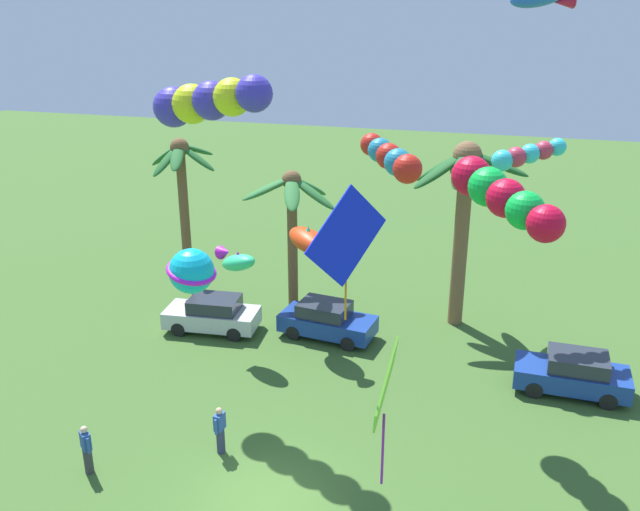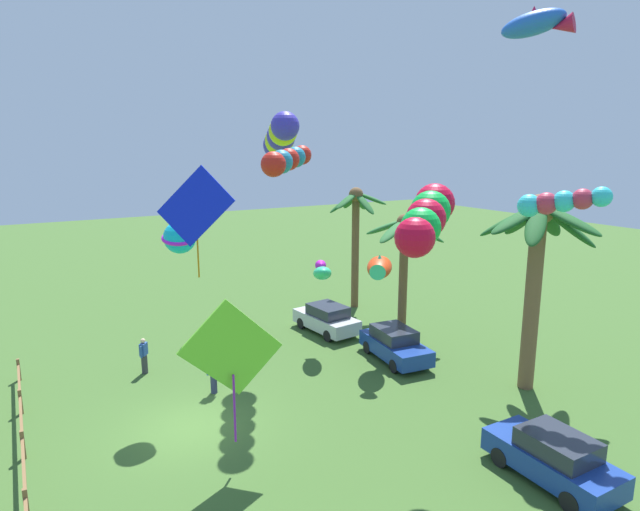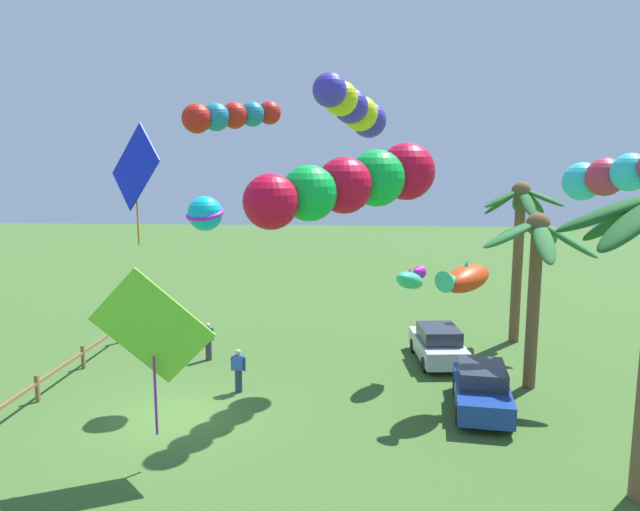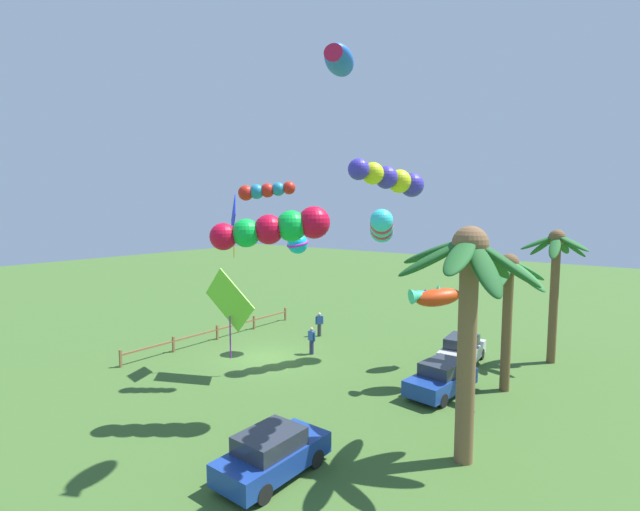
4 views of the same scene
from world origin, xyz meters
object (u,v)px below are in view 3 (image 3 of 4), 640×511
at_px(parked_car_0, 482,389).
at_px(kite_tube_7, 624,173).
at_px(spectator_1, 208,341).
at_px(palm_tree_1, 536,257).
at_px(kite_ball_6, 205,214).
at_px(kite_tube_3, 353,108).
at_px(kite_diamond_9, 135,169).
at_px(kite_fish_1, 411,279).
at_px(kite_tube_4, 230,116).
at_px(kite_tube_0, 353,183).
at_px(kite_diamond_5, 152,329).
at_px(kite_fish_2, 464,278).
at_px(spectator_0, 238,370).
at_px(palm_tree_2, 520,226).
at_px(parked_car_2, 438,344).

height_order(parked_car_0, kite_tube_7, kite_tube_7).
relative_size(spectator_1, kite_tube_7, 0.62).
distance_m(palm_tree_1, kite_ball_6, 11.73).
distance_m(kite_tube_3, kite_diamond_9, 8.62).
bearing_deg(spectator_1, kite_fish_1, 80.75).
distance_m(parked_car_0, kite_tube_4, 11.92).
bearing_deg(kite_diamond_9, kite_tube_0, 61.43).
distance_m(palm_tree_1, kite_tube_3, 8.37).
distance_m(palm_tree_1, kite_diamond_5, 13.33).
xyz_separation_m(kite_tube_0, kite_diamond_5, (-2.28, -5.25, -3.88)).
relative_size(parked_car_0, kite_fish_2, 1.60).
xyz_separation_m(palm_tree_1, kite_tube_7, (9.38, -1.27, 3.06)).
bearing_deg(kite_tube_7, kite_fish_1, -163.32).
bearing_deg(spectator_1, spectator_0, 30.75).
bearing_deg(kite_ball_6, palm_tree_2, 118.85).
relative_size(parked_car_0, kite_diamond_5, 0.88).
height_order(kite_fish_1, kite_diamond_5, kite_diamond_5).
relative_size(palm_tree_1, kite_diamond_9, 1.97).
bearing_deg(parked_car_2, spectator_1, -87.21).
bearing_deg(spectator_0, parked_car_0, 83.33).
height_order(kite_fish_2, kite_tube_7, kite_tube_7).
distance_m(palm_tree_2, kite_ball_6, 14.26).
relative_size(kite_fish_2, kite_tube_4, 1.12).
bearing_deg(kite_tube_0, parked_car_0, 147.17).
relative_size(palm_tree_2, spectator_1, 4.62).
distance_m(spectator_1, kite_tube_3, 11.14).
distance_m(spectator_1, kite_tube_4, 12.10).
bearing_deg(kite_ball_6, kite_tube_4, 22.93).
bearing_deg(kite_tube_4, kite_ball_6, -157.07).
distance_m(kite_fish_1, kite_diamond_9, 10.94).
distance_m(palm_tree_2, kite_diamond_5, 17.49).
bearing_deg(kite_fish_1, kite_ball_6, -74.75).
bearing_deg(kite_tube_3, kite_tube_7, 27.84).
bearing_deg(kite_fish_2, palm_tree_2, 153.46).
distance_m(kite_tube_0, kite_tube_7, 5.15).
xyz_separation_m(spectator_0, kite_fish_1, (-2.00, 6.21, 3.03)).
height_order(kite_tube_3, kite_tube_4, kite_tube_3).
bearing_deg(kite_tube_0, spectator_1, -150.50).
relative_size(kite_fish_1, kite_tube_3, 0.46).
bearing_deg(palm_tree_2, kite_tube_4, -41.83).
bearing_deg(kite_tube_0, spectator_0, -151.06).
relative_size(parked_car_0, kite_tube_7, 1.59).
distance_m(parked_car_2, kite_tube_4, 13.77).
distance_m(parked_car_0, kite_diamond_9, 12.84).
height_order(kite_tube_4, kite_tube_7, kite_tube_4).
relative_size(kite_tube_4, kite_diamond_9, 0.70).
bearing_deg(parked_car_0, kite_fish_2, -129.05).
bearing_deg(spectator_1, kite_tube_7, 44.36).
height_order(kite_tube_7, kite_diamond_9, kite_diamond_9).
relative_size(kite_fish_1, kite_diamond_5, 0.46).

